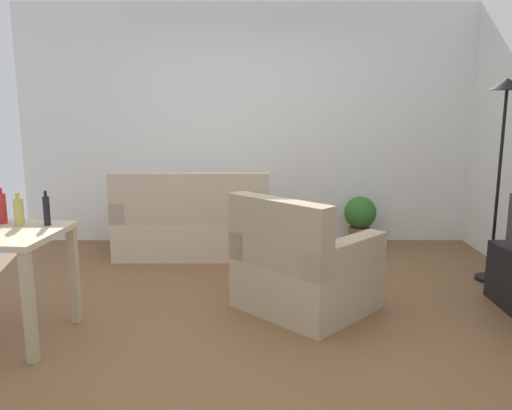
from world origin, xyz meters
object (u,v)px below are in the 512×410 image
Objects in this scene: potted_plant at (359,218)px; couch at (193,226)px; armchair at (302,270)px; bottle_dark at (46,210)px; torchiere_lamp at (503,125)px; bottle_squat at (18,211)px; bottle_red at (1,208)px.

couch is at bearing -170.43° from potted_plant.
armchair is 1.92m from bottle_dark.
torchiere_lamp reaches higher than bottle_dark.
armchair is 5.04× the size of bottle_dark.
bottle_dark is (-0.78, -1.88, 0.56)m from couch.
torchiere_lamp is 2.21m from armchair.
bottle_dark is (-2.63, -2.19, 0.54)m from potted_plant.
bottle_dark is (-1.81, -0.34, 0.55)m from armchair.
bottle_squat is (-3.80, -1.03, -0.55)m from torchiere_lamp.
bottle_red is (-2.97, -2.13, 0.54)m from potted_plant.
torchiere_lamp reaches higher than armchair.
bottle_red reaches higher than potted_plant.
bottle_red is at bearing 51.94° from armchair.
potted_plant is at bearing 37.90° from bottle_squat.
couch is at bearing 163.26° from torchiere_lamp.
bottle_red is 0.17m from bottle_squat.
armchair is 4.84× the size of bottle_red.
bottle_dark reaches higher than armchair.
torchiere_lamp reaches higher than couch.
bottle_squat is at bearing 54.43° from armchair.
bottle_red is 0.35m from bottle_dark.
bottle_squat is at bearing -24.28° from bottle_red.
potted_plant is at bearing -170.43° from couch.
couch is 6.84× the size of bottle_squat.
potted_plant is 2.24× the size of bottle_red.
bottle_squat is 0.96× the size of bottle_dark.
couch is 2.81× the size of potted_plant.
potted_plant is 2.43× the size of bottle_squat.
bottle_squat is at bearing 62.73° from couch.
torchiere_lamp is 3.18× the size of potted_plant.
couch reaches higher than potted_plant.
bottle_squat is (-2.82, -2.20, 0.53)m from potted_plant.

